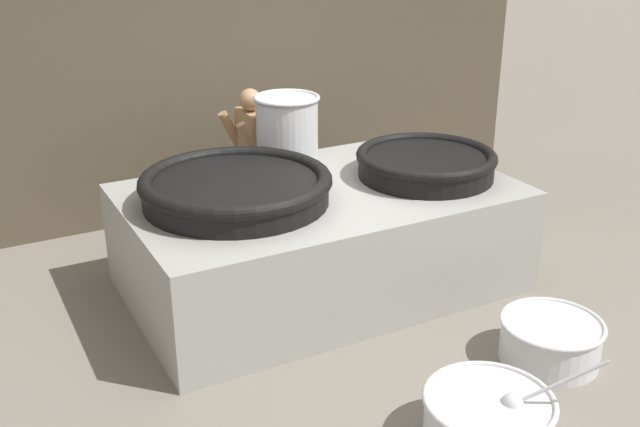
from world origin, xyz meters
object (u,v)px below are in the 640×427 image
Objects in this scene: giant_wok_far at (426,163)px; cook at (251,159)px; prep_bowl_meat at (551,339)px; prep_bowl_vegetables at (488,419)px; giant_wok_near at (236,187)px; stock_pot at (287,130)px.

giant_wok_far is 0.81× the size of cook.
cook is at bearing 108.16° from prep_bowl_meat.
cook is 3.64m from prep_bowl_vegetables.
giant_wok_near is 2.04× the size of prep_bowl_meat.
stock_pot is 0.72m from cook.
giant_wok_near is 2.37× the size of stock_pot.
giant_wok_far is 1.89× the size of stock_pot.
giant_wok_near is 1.64× the size of prep_bowl_vegetables.
giant_wok_far is at bearing 64.34° from prep_bowl_vegetables.
stock_pot is at bearing 39.92° from giant_wok_near.
stock_pot reaches higher than cook.
cook is at bearing 101.60° from stock_pot.
stock_pot reaches higher than prep_bowl_meat.
stock_pot is at bearing 137.87° from giant_wok_far.
stock_pot is 0.69× the size of prep_bowl_vegetables.
cook reaches higher than prep_bowl_vegetables.
stock_pot is (0.76, 0.64, 0.20)m from giant_wok_near.
stock_pot reaches higher than giant_wok_far.
giant_wok_far is 1.26m from stock_pot.
prep_bowl_vegetables is 1.14m from prep_bowl_meat.
cook is (0.64, 1.21, -0.22)m from giant_wok_near.
cook is (-0.12, 0.57, -0.42)m from stock_pot.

